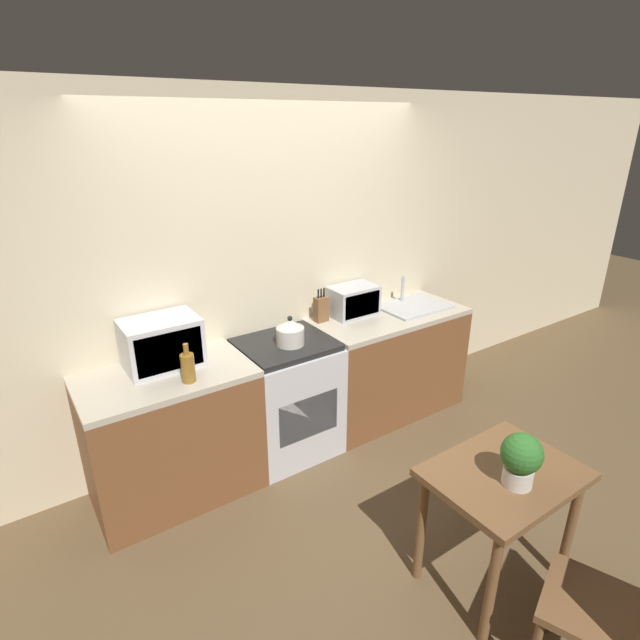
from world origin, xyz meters
name	(u,v)px	position (x,y,z in m)	size (l,w,h in m)	color
ground_plane	(357,493)	(0.00, 0.00, 0.00)	(16.00, 16.00, 0.00)	brown
wall_back	(275,274)	(0.00, 1.05, 1.30)	(10.00, 0.06, 2.60)	beige
counter_left_run	(173,435)	(-0.99, 0.71, 0.45)	(1.07, 0.62, 0.90)	brown
counter_right_run	(387,363)	(0.87, 0.71, 0.45)	(1.31, 0.62, 0.90)	brown
stove_range	(287,397)	(-0.12, 0.71, 0.45)	(0.67, 0.62, 0.90)	silver
kettle	(290,332)	(-0.11, 0.66, 0.99)	(0.20, 0.20, 0.22)	beige
microwave	(162,343)	(-0.95, 0.84, 1.06)	(0.47, 0.33, 0.32)	silver
bottle	(188,367)	(-0.90, 0.55, 1.00)	(0.08, 0.08, 0.25)	olive
knife_block	(321,309)	(0.32, 0.90, 1.00)	(0.10, 0.07, 0.27)	brown
toaster_oven	(353,301)	(0.61, 0.87, 1.02)	(0.39, 0.26, 0.24)	#ADAFB5
sink_basin	(413,306)	(1.14, 0.72, 0.91)	(0.57, 0.41, 0.24)	#ADAFB5
dining_table	(502,490)	(0.19, -0.94, 0.60)	(0.77, 0.58, 0.72)	brown
dining_chair	(617,606)	(0.10, -1.59, 0.52)	(0.52, 0.52, 0.92)	brown
potted_plant	(521,458)	(0.16, -1.03, 0.88)	(0.20, 0.20, 0.28)	beige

